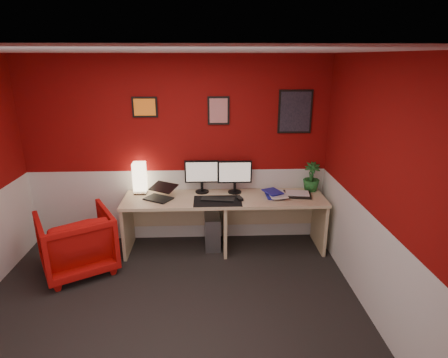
% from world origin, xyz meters
% --- Properties ---
extents(ground, '(4.00, 3.50, 0.01)m').
position_xyz_m(ground, '(0.00, 0.00, 0.00)').
color(ground, black).
rests_on(ground, ground).
extents(ceiling, '(4.00, 3.50, 0.01)m').
position_xyz_m(ceiling, '(0.00, 0.00, 2.50)').
color(ceiling, white).
rests_on(ceiling, ground).
extents(wall_back, '(4.00, 0.01, 2.50)m').
position_xyz_m(wall_back, '(0.00, 1.75, 1.25)').
color(wall_back, maroon).
rests_on(wall_back, ground).
extents(wall_front, '(4.00, 0.01, 2.50)m').
position_xyz_m(wall_front, '(0.00, -1.75, 1.25)').
color(wall_front, maroon).
rests_on(wall_front, ground).
extents(wall_right, '(0.01, 3.50, 2.50)m').
position_xyz_m(wall_right, '(2.00, 0.00, 1.25)').
color(wall_right, maroon).
rests_on(wall_right, ground).
extents(wainscot_back, '(4.00, 0.01, 1.00)m').
position_xyz_m(wainscot_back, '(0.00, 1.75, 0.50)').
color(wainscot_back, silver).
rests_on(wainscot_back, ground).
extents(wainscot_right, '(0.01, 3.50, 1.00)m').
position_xyz_m(wainscot_right, '(2.00, 0.00, 0.50)').
color(wainscot_right, silver).
rests_on(wainscot_right, ground).
extents(desk, '(2.60, 0.65, 0.73)m').
position_xyz_m(desk, '(0.61, 1.41, 0.36)').
color(desk, tan).
rests_on(desk, ground).
extents(shoji_lamp, '(0.16, 0.16, 0.40)m').
position_xyz_m(shoji_lamp, '(-0.49, 1.62, 0.93)').
color(shoji_lamp, '#FFE5B2').
rests_on(shoji_lamp, desk).
extents(laptop, '(0.40, 0.37, 0.22)m').
position_xyz_m(laptop, '(-0.23, 1.38, 0.84)').
color(laptop, black).
rests_on(laptop, desk).
extents(monitor_left, '(0.45, 0.06, 0.58)m').
position_xyz_m(monitor_left, '(0.32, 1.62, 1.02)').
color(monitor_left, black).
rests_on(monitor_left, desk).
extents(monitor_right, '(0.45, 0.06, 0.58)m').
position_xyz_m(monitor_right, '(0.76, 1.59, 1.02)').
color(monitor_right, black).
rests_on(monitor_right, desk).
extents(desk_mat, '(0.60, 0.38, 0.01)m').
position_xyz_m(desk_mat, '(0.52, 1.28, 0.73)').
color(desk_mat, black).
rests_on(desk_mat, desk).
extents(keyboard, '(0.44, 0.20, 0.02)m').
position_xyz_m(keyboard, '(0.53, 1.31, 0.74)').
color(keyboard, black).
rests_on(keyboard, desk_mat).
extents(mouse, '(0.08, 0.11, 0.03)m').
position_xyz_m(mouse, '(0.81, 1.30, 0.75)').
color(mouse, black).
rests_on(mouse, desk_mat).
extents(book_bottom, '(0.22, 0.30, 0.03)m').
position_xyz_m(book_bottom, '(1.16, 1.43, 0.74)').
color(book_bottom, navy).
rests_on(book_bottom, desk).
extents(book_middle, '(0.25, 0.32, 0.02)m').
position_xyz_m(book_middle, '(1.19, 1.38, 0.77)').
color(book_middle, silver).
rests_on(book_middle, book_bottom).
extents(book_top, '(0.27, 0.31, 0.02)m').
position_xyz_m(book_top, '(1.15, 1.38, 0.79)').
color(book_top, navy).
rests_on(book_top, book_middle).
extents(zen_tray, '(0.39, 0.30, 0.03)m').
position_xyz_m(zen_tray, '(1.57, 1.43, 0.74)').
color(zen_tray, black).
rests_on(zen_tray, desk).
extents(potted_plant, '(0.25, 0.25, 0.39)m').
position_xyz_m(potted_plant, '(1.79, 1.62, 0.92)').
color(potted_plant, '#19591E').
rests_on(potted_plant, desk).
extents(pc_tower, '(0.22, 0.46, 0.45)m').
position_xyz_m(pc_tower, '(0.45, 1.50, 0.23)').
color(pc_tower, '#99999E').
rests_on(pc_tower, ground).
extents(armchair, '(1.09, 1.10, 0.74)m').
position_xyz_m(armchair, '(-1.16, 0.96, 0.37)').
color(armchair, '#AE0B06').
rests_on(armchair, ground).
extents(art_left, '(0.32, 0.02, 0.26)m').
position_xyz_m(art_left, '(-0.38, 1.74, 1.85)').
color(art_left, orange).
rests_on(art_left, wall_back).
extents(art_center, '(0.28, 0.02, 0.36)m').
position_xyz_m(art_center, '(0.55, 1.74, 1.80)').
color(art_center, red).
rests_on(art_center, wall_back).
extents(art_right, '(0.44, 0.02, 0.56)m').
position_xyz_m(art_right, '(1.55, 1.74, 1.78)').
color(art_right, black).
rests_on(art_right, wall_back).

